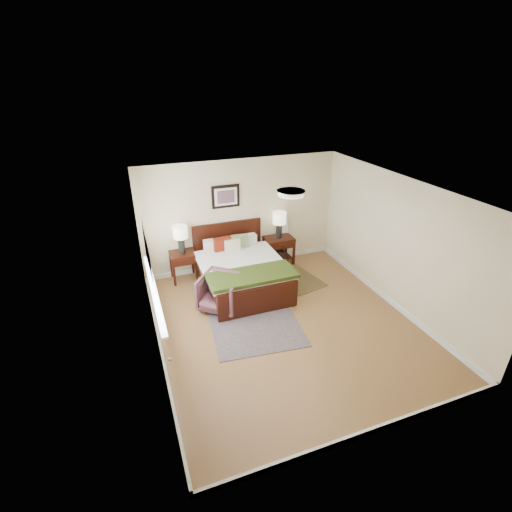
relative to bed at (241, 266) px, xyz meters
name	(u,v)px	position (x,y,z in m)	size (l,w,h in m)	color
floor	(285,323)	(0.35, -1.48, -0.51)	(5.00, 5.00, 0.00)	brown
back_wall	(241,215)	(0.35, 1.02, 0.74)	(4.50, 0.04, 2.50)	beige
front_wall	(382,360)	(0.35, -3.98, 0.74)	(4.50, 0.04, 2.50)	beige
left_wall	(151,287)	(-1.90, -1.48, 0.74)	(0.04, 5.00, 2.50)	beige
right_wall	(397,244)	(2.60, -1.48, 0.74)	(0.04, 5.00, 2.50)	beige
ceiling	(291,191)	(0.35, -1.48, 1.99)	(4.50, 5.00, 0.02)	white
window	(148,259)	(-1.85, -0.78, 0.86)	(0.11, 2.72, 1.32)	silver
door	(172,377)	(-1.88, -3.23, 0.56)	(0.06, 1.00, 2.18)	silver
ceil_fixture	(291,193)	(0.35, -1.48, 1.95)	(0.44, 0.44, 0.08)	white
bed	(241,266)	(0.00, 0.00, 0.00)	(1.71, 2.07, 1.11)	black
wall_art	(226,197)	(0.00, 0.99, 1.21)	(0.62, 0.05, 0.50)	black
nightstand_left	(183,258)	(-1.07, 0.76, 0.01)	(0.54, 0.49, 0.65)	black
nightstand_right	(279,248)	(1.19, 0.77, -0.12)	(0.66, 0.50, 0.66)	black
lamp_left	(180,235)	(-1.07, 0.79, 0.55)	(0.31, 0.31, 0.61)	black
lamp_right	(279,221)	(1.19, 0.79, 0.57)	(0.31, 0.31, 0.61)	black
armchair	(221,292)	(-0.60, -0.58, -0.16)	(0.75, 0.77, 0.70)	brown
rug_persian	(251,315)	(-0.15, -1.04, -0.51)	(1.57, 2.22, 0.01)	#0B0B38
rug_navy	(296,278)	(1.25, -0.07, -0.51)	(0.82, 1.23, 0.01)	black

